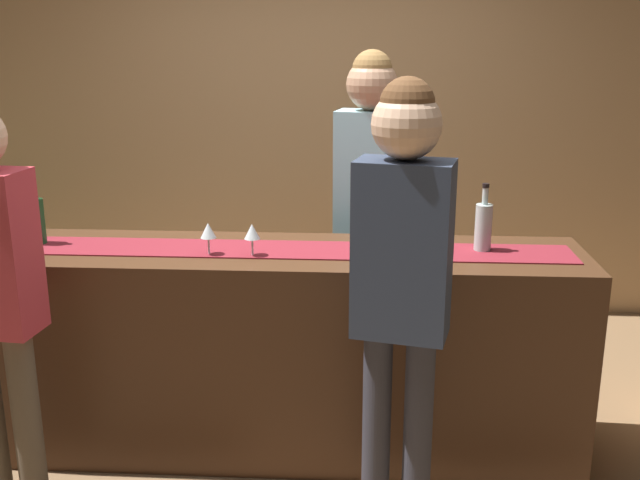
% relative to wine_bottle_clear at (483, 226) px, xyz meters
% --- Properties ---
extents(ground_plane, '(10.00, 10.00, 0.00)m').
position_rel_wine_bottle_clear_xyz_m(ground_plane, '(-0.87, -0.04, -1.07)').
color(ground_plane, brown).
extents(back_wall, '(6.00, 0.12, 2.90)m').
position_rel_wine_bottle_clear_xyz_m(back_wall, '(-0.87, 1.86, 0.38)').
color(back_wall, tan).
rests_on(back_wall, ground).
extents(bar_counter, '(2.64, 0.60, 0.96)m').
position_rel_wine_bottle_clear_xyz_m(bar_counter, '(-0.87, -0.04, -0.59)').
color(bar_counter, '#472B19').
rests_on(bar_counter, ground).
extents(counter_runner_cloth, '(2.51, 0.28, 0.01)m').
position_rel_wine_bottle_clear_xyz_m(counter_runner_cloth, '(-0.87, -0.04, -0.11)').
color(counter_runner_cloth, maroon).
rests_on(counter_runner_cloth, bar_counter).
extents(wine_bottle_clear, '(0.07, 0.07, 0.30)m').
position_rel_wine_bottle_clear_xyz_m(wine_bottle_clear, '(0.00, 0.00, 0.00)').
color(wine_bottle_clear, '#B2C6C1').
rests_on(wine_bottle_clear, bar_counter).
extents(wine_bottle_green, '(0.07, 0.07, 0.30)m').
position_rel_wine_bottle_clear_xyz_m(wine_bottle_green, '(-1.99, -0.02, 0.00)').
color(wine_bottle_green, '#194723').
rests_on(wine_bottle_green, bar_counter).
extents(wine_glass_near_customer, '(0.07, 0.07, 0.14)m').
position_rel_wine_bottle_clear_xyz_m(wine_glass_near_customer, '(-0.49, -0.15, -0.01)').
color(wine_glass_near_customer, silver).
rests_on(wine_glass_near_customer, bar_counter).
extents(wine_glass_mid_counter, '(0.07, 0.07, 0.14)m').
position_rel_wine_bottle_clear_xyz_m(wine_glass_mid_counter, '(-1.00, -0.14, -0.01)').
color(wine_glass_mid_counter, silver).
rests_on(wine_glass_mid_counter, bar_counter).
extents(wine_glass_far_end, '(0.07, 0.07, 0.14)m').
position_rel_wine_bottle_clear_xyz_m(wine_glass_far_end, '(-1.19, -0.14, -0.01)').
color(wine_glass_far_end, silver).
rests_on(wine_glass_far_end, bar_counter).
extents(bartender, '(0.37, 0.27, 1.81)m').
position_rel_wine_bottle_clear_xyz_m(bartender, '(-0.49, 0.54, 0.07)').
color(bartender, '#26262B').
rests_on(bartender, ground).
extents(customer_sipping, '(0.38, 0.27, 1.75)m').
position_rel_wine_bottle_clear_xyz_m(customer_sipping, '(-0.38, -0.61, 0.02)').
color(customer_sipping, '#33333D').
rests_on(customer_sipping, ground).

